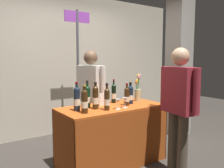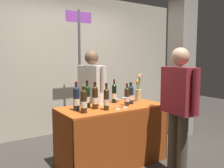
# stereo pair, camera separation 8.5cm
# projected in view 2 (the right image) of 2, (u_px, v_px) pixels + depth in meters

# --- Properties ---
(ground_plane) EXTENTS (12.00, 12.00, 0.00)m
(ground_plane) POSITION_uv_depth(u_px,v_px,m) (112.00, 163.00, 3.25)
(ground_plane) COLOR #38332D
(back_partition) EXTENTS (5.41, 0.12, 2.66)m
(back_partition) POSITION_uv_depth(u_px,v_px,m) (63.00, 64.00, 4.52)
(back_partition) COLOR #B2A893
(back_partition) RESTS_ON ground_plane
(concrete_pillar) EXTENTS (0.36, 0.36, 3.17)m
(concrete_pillar) POSITION_uv_depth(u_px,v_px,m) (182.00, 50.00, 4.32)
(concrete_pillar) COLOR gray
(concrete_pillar) RESTS_ON ground_plane
(tasting_table) EXTENTS (1.43, 0.66, 0.80)m
(tasting_table) POSITION_uv_depth(u_px,v_px,m) (112.00, 125.00, 3.19)
(tasting_table) COLOR #B74C19
(tasting_table) RESTS_ON ground_plane
(featured_wine_bottle) EXTENTS (0.07, 0.07, 0.30)m
(featured_wine_bottle) POSITION_uv_depth(u_px,v_px,m) (131.00, 94.00, 3.40)
(featured_wine_bottle) COLOR black
(featured_wine_bottle) RESTS_ON tasting_table
(display_bottle_0) EXTENTS (0.08, 0.08, 0.34)m
(display_bottle_0) POSITION_uv_depth(u_px,v_px,m) (95.00, 97.00, 2.97)
(display_bottle_0) COLOR #38230F
(display_bottle_0) RESTS_ON tasting_table
(display_bottle_1) EXTENTS (0.08, 0.08, 0.35)m
(display_bottle_1) POSITION_uv_depth(u_px,v_px,m) (87.00, 96.00, 3.06)
(display_bottle_1) COLOR black
(display_bottle_1) RESTS_ON tasting_table
(display_bottle_2) EXTENTS (0.07, 0.07, 0.34)m
(display_bottle_2) POSITION_uv_depth(u_px,v_px,m) (114.00, 93.00, 3.38)
(display_bottle_2) COLOR black
(display_bottle_2) RESTS_ON tasting_table
(display_bottle_3) EXTENTS (0.07, 0.07, 0.31)m
(display_bottle_3) POSITION_uv_depth(u_px,v_px,m) (127.00, 96.00, 3.18)
(display_bottle_3) COLOR #38230F
(display_bottle_3) RESTS_ON tasting_table
(display_bottle_4) EXTENTS (0.08, 0.08, 0.33)m
(display_bottle_4) POSITION_uv_depth(u_px,v_px,m) (84.00, 101.00, 2.75)
(display_bottle_4) COLOR #38230F
(display_bottle_4) RESTS_ON tasting_table
(display_bottle_5) EXTENTS (0.07, 0.07, 0.34)m
(display_bottle_5) POSITION_uv_depth(u_px,v_px,m) (106.00, 99.00, 2.90)
(display_bottle_5) COLOR #38230F
(display_bottle_5) RESTS_ON tasting_table
(display_bottle_6) EXTENTS (0.08, 0.08, 0.31)m
(display_bottle_6) POSITION_uv_depth(u_px,v_px,m) (131.00, 95.00, 3.30)
(display_bottle_6) COLOR #192333
(display_bottle_6) RESTS_ON tasting_table
(display_bottle_7) EXTENTS (0.08, 0.08, 0.36)m
(display_bottle_7) POSITION_uv_depth(u_px,v_px,m) (76.00, 98.00, 2.87)
(display_bottle_7) COLOR #192333
(display_bottle_7) RESTS_ON tasting_table
(wine_glass_near_vendor) EXTENTS (0.07, 0.07, 0.13)m
(wine_glass_near_vendor) POSITION_uv_depth(u_px,v_px,m) (125.00, 100.00, 3.04)
(wine_glass_near_vendor) COLOR silver
(wine_glass_near_vendor) RESTS_ON tasting_table
(wine_glass_mid) EXTENTS (0.07, 0.07, 0.13)m
(wine_glass_mid) POSITION_uv_depth(u_px,v_px,m) (117.00, 102.00, 2.96)
(wine_glass_mid) COLOR silver
(wine_glass_mid) RESTS_ON tasting_table
(flower_vase) EXTENTS (0.10, 0.09, 0.41)m
(flower_vase) POSITION_uv_depth(u_px,v_px,m) (138.00, 93.00, 3.51)
(flower_vase) COLOR tan
(flower_vase) RESTS_ON tasting_table
(brochure_stand) EXTENTS (0.14, 0.07, 0.17)m
(brochure_stand) POSITION_uv_depth(u_px,v_px,m) (102.00, 99.00, 3.18)
(brochure_stand) COLOR silver
(brochure_stand) RESTS_ON tasting_table
(vendor_presenter) EXTENTS (0.30, 0.60, 1.56)m
(vendor_presenter) POSITION_uv_depth(u_px,v_px,m) (92.00, 91.00, 3.65)
(vendor_presenter) COLOR #4C4233
(vendor_presenter) RESTS_ON ground_plane
(taster_foreground_right) EXTENTS (0.26, 0.61, 1.57)m
(taster_foreground_right) POSITION_uv_depth(u_px,v_px,m) (179.00, 100.00, 2.81)
(taster_foreground_right) COLOR #4C4233
(taster_foreground_right) RESTS_ON ground_plane
(booth_signpost) EXTENTS (0.46, 0.04, 2.25)m
(booth_signpost) POSITION_uv_depth(u_px,v_px,m) (80.00, 63.00, 4.05)
(booth_signpost) COLOR #47474C
(booth_signpost) RESTS_ON ground_plane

